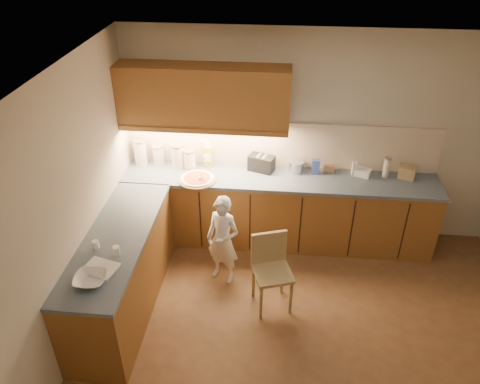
{
  "coord_description": "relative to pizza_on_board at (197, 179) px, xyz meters",
  "views": [
    {
      "loc": [
        -0.37,
        -3.12,
        3.74
      ],
      "look_at": [
        -0.8,
        1.2,
        1.0
      ],
      "focal_mm": 35.0,
      "sensor_mm": 36.0,
      "label": 1
    }
  ],
  "objects": [
    {
      "name": "room",
      "position": [
        1.34,
        -1.53,
        0.74
      ],
      "size": [
        4.54,
        4.5,
        2.62
      ],
      "color": "brown",
      "rests_on": "ground"
    },
    {
      "name": "l_counter",
      "position": [
        0.41,
        -0.28,
        -0.48
      ],
      "size": [
        3.77,
        2.62,
        0.92
      ],
      "color": "brown",
      "rests_on": "ground"
    },
    {
      "name": "backsplash",
      "position": [
        0.96,
        0.45,
        0.27
      ],
      "size": [
        3.75,
        0.02,
        0.58
      ],
      "primitive_type": "cube",
      "color": "beige",
      "rests_on": "l_counter"
    },
    {
      "name": "upper_cabinets",
      "position": [
        0.06,
        0.29,
        0.91
      ],
      "size": [
        1.95,
        0.36,
        0.73
      ],
      "color": "brown",
      "rests_on": "ground"
    },
    {
      "name": "pizza_on_board",
      "position": [
        0.0,
        0.0,
        0.0
      ],
      "size": [
        0.44,
        0.44,
        0.18
      ],
      "rotation": [
        0.0,
        0.0,
        -0.35
      ],
      "color": "#A38151",
      "rests_on": "l_counter"
    },
    {
      "name": "child",
      "position": [
        0.38,
        -0.61,
        -0.4
      ],
      "size": [
        0.46,
        0.39,
        1.08
      ],
      "primitive_type": "imported",
      "rotation": [
        0.0,
        0.0,
        -0.41
      ],
      "color": "white",
      "rests_on": "ground"
    },
    {
      "name": "wooden_chair",
      "position": [
        0.92,
        -0.93,
        -0.45
      ],
      "size": [
        0.48,
        0.48,
        0.84
      ],
      "rotation": [
        0.0,
        0.0,
        0.32
      ],
      "color": "tan",
      "rests_on": "ground"
    },
    {
      "name": "mixing_bowl",
      "position": [
        -0.61,
        -1.79,
        0.02
      ],
      "size": [
        0.3,
        0.3,
        0.07
      ],
      "primitive_type": "imported",
      "rotation": [
        0.0,
        0.0,
        0.08
      ],
      "color": "white",
      "rests_on": "l_counter"
    },
    {
      "name": "canister_a",
      "position": [
        -0.76,
        0.33,
        0.15
      ],
      "size": [
        0.17,
        0.17,
        0.33
      ],
      "rotation": [
        0.0,
        0.0,
        0.0
      ],
      "color": "silver",
      "rests_on": "l_counter"
    },
    {
      "name": "canister_b",
      "position": [
        -0.55,
        0.36,
        0.11
      ],
      "size": [
        0.15,
        0.15,
        0.26
      ],
      "rotation": [
        0.0,
        0.0,
        0.37
      ],
      "color": "silver",
      "rests_on": "l_counter"
    },
    {
      "name": "canister_c",
      "position": [
        -0.29,
        0.29,
        0.14
      ],
      "size": [
        0.17,
        0.17,
        0.31
      ],
      "rotation": [
        0.0,
        0.0,
        -0.22
      ],
      "color": "silver",
      "rests_on": "l_counter"
    },
    {
      "name": "canister_d",
      "position": [
        -0.14,
        0.29,
        0.11
      ],
      "size": [
        0.15,
        0.15,
        0.25
      ],
      "rotation": [
        0.0,
        0.0,
        0.35
      ],
      "color": "silver",
      "rests_on": "l_counter"
    },
    {
      "name": "oil_jug",
      "position": [
        0.07,
        0.36,
        0.12
      ],
      "size": [
        0.11,
        0.09,
        0.32
      ],
      "rotation": [
        0.0,
        0.0,
        0.12
      ],
      "color": "gold",
      "rests_on": "l_counter"
    },
    {
      "name": "toaster",
      "position": [
        0.73,
        0.32,
        0.08
      ],
      "size": [
        0.34,
        0.26,
        0.2
      ],
      "rotation": [
        0.0,
        0.0,
        -0.34
      ],
      "color": "black",
      "rests_on": "l_counter"
    },
    {
      "name": "steel_pot",
      "position": [
        1.15,
        0.33,
        0.05
      ],
      "size": [
        0.19,
        0.19,
        0.14
      ],
      "color": "silver",
      "rests_on": "l_counter"
    },
    {
      "name": "blue_box",
      "position": [
        1.38,
        0.3,
        0.07
      ],
      "size": [
        0.09,
        0.07,
        0.18
      ],
      "primitive_type": "cube",
      "rotation": [
        0.0,
        0.0,
        -0.03
      ],
      "color": "#364EA4",
      "rests_on": "l_counter"
    },
    {
      "name": "card_box_a",
      "position": [
        1.55,
        0.36,
        0.03
      ],
      "size": [
        0.13,
        0.09,
        0.09
      ],
      "primitive_type": "cube",
      "rotation": [
        0.0,
        0.0,
        -0.02
      ],
      "color": "#A97F5B",
      "rests_on": "l_counter"
    },
    {
      "name": "white_bottle",
      "position": [
        1.84,
        0.31,
        0.06
      ],
      "size": [
        0.06,
        0.06,
        0.17
      ],
      "primitive_type": "cube",
      "rotation": [
        0.0,
        0.0,
        0.07
      ],
      "color": "white",
      "rests_on": "l_counter"
    },
    {
      "name": "flat_pack",
      "position": [
        1.94,
        0.32,
        0.02
      ],
      "size": [
        0.24,
        0.21,
        0.08
      ],
      "primitive_type": "cube",
      "rotation": [
        0.0,
        0.0,
        -0.39
      ],
      "color": "white",
      "rests_on": "l_counter"
    },
    {
      "name": "tall_jar",
      "position": [
        2.21,
        0.31,
        0.11
      ],
      "size": [
        0.08,
        0.08,
        0.26
      ],
      "rotation": [
        0.0,
        0.0,
        0.09
      ],
      "color": "white",
      "rests_on": "l_counter"
    },
    {
      "name": "card_box_b",
      "position": [
        2.46,
        0.31,
        0.05
      ],
      "size": [
        0.23,
        0.2,
        0.15
      ],
      "primitive_type": "cube",
      "rotation": [
        0.0,
        0.0,
        -0.35
      ],
      "color": "tan",
      "rests_on": "l_counter"
    },
    {
      "name": "dough_cloth",
      "position": [
        -0.59,
        -1.62,
        -0.01
      ],
      "size": [
        0.35,
        0.3,
        0.02
      ],
      "primitive_type": "cube",
      "rotation": [
        0.0,
        0.0,
        -0.27
      ],
      "color": "silver",
      "rests_on": "l_counter"
    },
    {
      "name": "spice_jar_a",
      "position": [
        -0.74,
        -1.34,
        0.02
      ],
      "size": [
        0.08,
        0.08,
        0.08
      ],
      "primitive_type": "cylinder",
      "rotation": [
        0.0,
        0.0,
        -0.39
      ],
      "color": "white",
      "rests_on": "l_counter"
    },
    {
      "name": "spice_jar_b",
      "position": [
        -0.51,
        -1.4,
        0.02
      ],
      "size": [
        0.08,
        0.08,
        0.09
      ],
      "primitive_type": "cylinder",
      "rotation": [
        0.0,
        0.0,
        -0.23
      ],
      "color": "white",
      "rests_on": "l_counter"
    }
  ]
}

